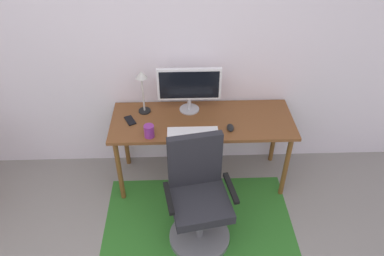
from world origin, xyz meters
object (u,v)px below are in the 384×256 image
at_px(office_chair, 198,202).
at_px(keyboard, 193,132).
at_px(computer_mouse, 230,128).
at_px(cell_phone, 130,120).
at_px(coffee_cup, 149,131).
at_px(monitor, 189,86).
at_px(desk, 202,126).
at_px(desk_lamp, 142,84).

bearing_deg(office_chair, keyboard, 83.16).
relative_size(computer_mouse, cell_phone, 0.74).
relative_size(coffee_cup, office_chair, 0.11).
xyz_separation_m(monitor, computer_mouse, (0.34, -0.30, -0.24)).
xyz_separation_m(desk, monitor, (-0.11, 0.16, 0.32)).
bearing_deg(desk_lamp, office_chair, -60.74).
bearing_deg(monitor, computer_mouse, -41.74).
distance_m(computer_mouse, office_chair, 0.69).
bearing_deg(cell_phone, office_chair, -75.34).
relative_size(monitor, cell_phone, 4.01).
xyz_separation_m(coffee_cup, cell_phone, (-0.18, 0.22, -0.05)).
relative_size(coffee_cup, desk_lamp, 0.27).
bearing_deg(office_chair, desk, 74.39).
relative_size(monitor, office_chair, 0.58).
height_order(desk, coffee_cup, coffee_cup).
bearing_deg(keyboard, cell_phone, 160.75).
height_order(monitor, coffee_cup, monitor).
height_order(desk, cell_phone, cell_phone).
relative_size(cell_phone, desk_lamp, 0.34).
bearing_deg(desk, office_chair, -95.38).
distance_m(desk, coffee_cup, 0.52).
bearing_deg(desk_lamp, monitor, 1.76).
height_order(computer_mouse, cell_phone, computer_mouse).
bearing_deg(cell_phone, desk, -26.11).
relative_size(monitor, coffee_cup, 5.16).
bearing_deg(monitor, keyboard, -86.84).
relative_size(desk, desk_lamp, 3.93).
bearing_deg(office_chair, desk_lamp, 109.04).
distance_m(coffee_cup, office_chair, 0.70).
xyz_separation_m(computer_mouse, cell_phone, (-0.87, 0.15, -0.01)).
distance_m(computer_mouse, desk_lamp, 0.85).
distance_m(desk, keyboard, 0.22).
xyz_separation_m(monitor, keyboard, (0.02, -0.34, -0.24)).
height_order(desk, office_chair, office_chair).
distance_m(keyboard, computer_mouse, 0.32).
bearing_deg(office_chair, monitor, 83.06).
height_order(keyboard, coffee_cup, coffee_cup).
bearing_deg(cell_phone, computer_mouse, -35.71).
height_order(computer_mouse, desk_lamp, desk_lamp).
distance_m(keyboard, desk_lamp, 0.61).
bearing_deg(keyboard, coffee_cup, -174.92).
bearing_deg(computer_mouse, monitor, 138.26).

